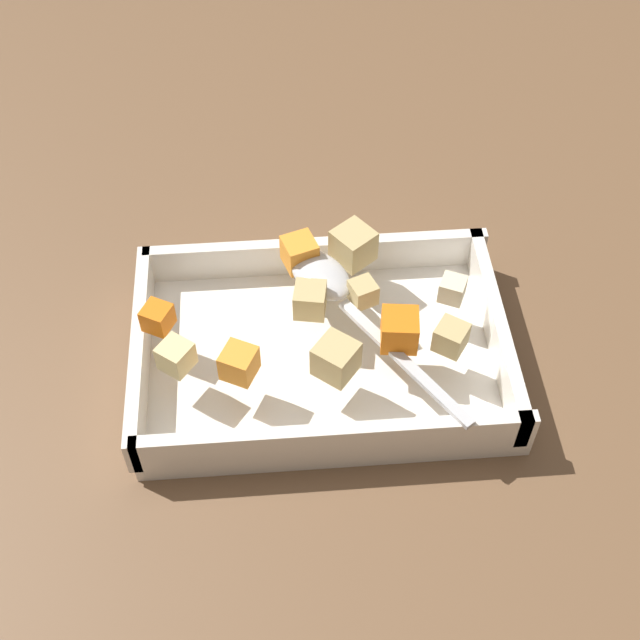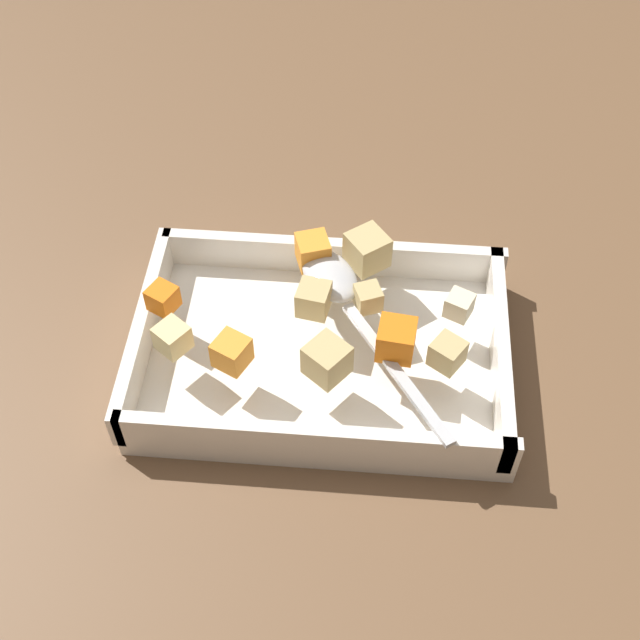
{
  "view_description": "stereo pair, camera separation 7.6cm",
  "coord_description": "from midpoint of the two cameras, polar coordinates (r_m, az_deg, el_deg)",
  "views": [
    {
      "loc": [
        -0.04,
        -0.5,
        0.66
      ],
      "look_at": [
        -0.0,
        -0.01,
        0.06
      ],
      "focal_mm": 48.13,
      "sensor_mm": 36.0,
      "label": 1
    },
    {
      "loc": [
        0.03,
        -0.5,
        0.66
      ],
      "look_at": [
        -0.0,
        -0.01,
        0.06
      ],
      "focal_mm": 48.13,
      "sensor_mm": 36.0,
      "label": 2
    }
  ],
  "objects": [
    {
      "name": "potato_chunk_back_center",
      "position": [
        0.79,
        6.09,
        1.89
      ],
      "size": [
        0.03,
        0.03,
        0.02
      ],
      "primitive_type": "cube",
      "rotation": [
        0.0,
        0.0,
        4.27
      ],
      "color": "beige",
      "rests_on": "baking_dish"
    },
    {
      "name": "carrot_chunk_mid_right",
      "position": [
        0.75,
        2.42,
        -0.84
      ],
      "size": [
        0.04,
        0.04,
        0.03
      ],
      "primitive_type": "cube",
      "rotation": [
        0.0,
        0.0,
        1.45
      ],
      "color": "orange",
      "rests_on": "baking_dish"
    },
    {
      "name": "potato_chunk_near_left",
      "position": [
        0.75,
        -12.45,
        -2.54
      ],
      "size": [
        0.04,
        0.04,
        0.03
      ],
      "primitive_type": "cube",
      "rotation": [
        0.0,
        0.0,
        0.92
      ],
      "color": "#E0CC89",
      "rests_on": "baking_dish"
    },
    {
      "name": "carrot_chunk_near_spoon",
      "position": [
        0.81,
        -4.06,
        4.34
      ],
      "size": [
        0.04,
        0.04,
        0.03
      ],
      "primitive_type": "cube",
      "rotation": [
        0.0,
        0.0,
        3.46
      ],
      "color": "orange",
      "rests_on": "baking_dish"
    },
    {
      "name": "ground_plane",
      "position": [
        0.82,
        -2.4,
        -2.31
      ],
      "size": [
        4.0,
        4.0,
        0.0
      ],
      "primitive_type": "plane",
      "color": "brown"
    },
    {
      "name": "serving_spoon",
      "position": [
        0.79,
        -2.21,
        2.24
      ],
      "size": [
        0.16,
        0.22,
        0.02
      ],
      "rotation": [
        0.0,
        0.0,
        5.3
      ],
      "color": "silver",
      "rests_on": "baking_dish"
    },
    {
      "name": "carrot_chunk_corner_ne",
      "position": [
        0.78,
        -13.54,
        -0.24
      ],
      "size": [
        0.03,
        0.03,
        0.02
      ],
      "primitive_type": "cube",
      "rotation": [
        0.0,
        0.0,
        1.09
      ],
      "color": "orange",
      "rests_on": "baking_dish"
    },
    {
      "name": "potato_chunk_corner_sw",
      "position": [
        0.77,
        -3.49,
        1.16
      ],
      "size": [
        0.03,
        0.03,
        0.03
      ],
      "primitive_type": "cube",
      "rotation": [
        0.0,
        0.0,
        2.96
      ],
      "color": "tan",
      "rests_on": "baking_dish"
    },
    {
      "name": "potato_chunk_far_right",
      "position": [
        0.82,
        -0.46,
        4.83
      ],
      "size": [
        0.05,
        0.05,
        0.03
      ],
      "primitive_type": "cube",
      "rotation": [
        0.0,
        0.0,
        0.65
      ],
      "color": "tan",
      "rests_on": "baking_dish"
    },
    {
      "name": "potato_chunk_heap_side",
      "position": [
        0.75,
        5.85,
        -1.32
      ],
      "size": [
        0.04,
        0.04,
        0.03
      ],
      "primitive_type": "cube",
      "rotation": [
        0.0,
        0.0,
        2.54
      ],
      "color": "tan",
      "rests_on": "baking_dish"
    },
    {
      "name": "potato_chunk_near_right",
      "position": [
        0.73,
        -1.93,
        -2.78
      ],
      "size": [
        0.05,
        0.05,
        0.03
      ],
      "primitive_type": "cube",
      "rotation": [
        0.0,
        0.0,
        5.61
      ],
      "color": "tan",
      "rests_on": "baking_dish"
    },
    {
      "name": "baking_dish",
      "position": [
        0.8,
        -2.72,
        -2.35
      ],
      "size": [
        0.34,
        0.23,
        0.05
      ],
      "color": "white",
      "rests_on": "ground_plane"
    },
    {
      "name": "carrot_chunk_corner_nw",
      "position": [
        0.74,
        -8.37,
        -3.04
      ],
      "size": [
        0.04,
        0.04,
        0.03
      ],
      "primitive_type": "cube",
      "rotation": [
        0.0,
        0.0,
        5.82
      ],
      "color": "orange",
      "rests_on": "baking_dish"
    },
    {
      "name": "potato_chunk_corner_se",
      "position": [
        0.78,
        0.09,
        1.69
      ],
      "size": [
        0.03,
        0.03,
        0.02
      ],
      "primitive_type": "cube",
      "rotation": [
        0.0,
        0.0,
        3.52
      ],
      "color": "tan",
      "rests_on": "baking_dish"
    }
  ]
}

